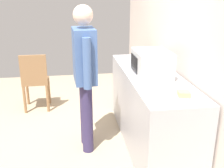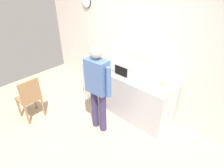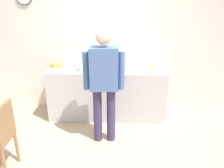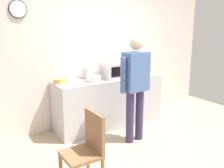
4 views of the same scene
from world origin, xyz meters
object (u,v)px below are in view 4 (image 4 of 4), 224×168
object	(u,v)px
fork_utensil	(115,74)
toaster	(90,73)
microwave	(116,70)
salad_bowl	(60,81)
sandwich_plate	(141,72)
wooden_chair	(87,149)
spoon_utensil	(93,84)
person_standing	(136,81)
cereal_bowl	(94,79)

from	to	relation	value
fork_utensil	toaster	bearing A→B (deg)	-172.02
microwave	salad_bowl	xyz separation A→B (m)	(-1.03, 0.14, -0.11)
sandwich_plate	wooden_chair	world-z (taller)	sandwich_plate
sandwich_plate	spoon_utensil	world-z (taller)	sandwich_plate
fork_utensil	spoon_utensil	distance (m)	0.92
spoon_utensil	toaster	bearing A→B (deg)	67.77
salad_bowl	person_standing	distance (m)	1.28
salad_bowl	toaster	bearing A→B (deg)	6.09
microwave	wooden_chair	distance (m)	2.09
salad_bowl	fork_utensil	distance (m)	1.21
salad_bowl	fork_utensil	size ratio (longest dim) A/B	1.34
microwave	sandwich_plate	xyz separation A→B (m)	(0.69, 0.11, -0.13)
microwave	cereal_bowl	distance (m)	0.51
wooden_chair	fork_utensil	bearing A→B (deg)	49.42
microwave	cereal_bowl	world-z (taller)	microwave
sandwich_plate	spoon_utensil	xyz separation A→B (m)	(-1.28, -0.34, -0.02)
cereal_bowl	microwave	bearing A→B (deg)	6.20
cereal_bowl	toaster	world-z (taller)	toaster
microwave	wooden_chair	size ratio (longest dim) A/B	0.53
microwave	cereal_bowl	size ratio (longest dim) A/B	1.94
cereal_bowl	sandwich_plate	bearing A→B (deg)	7.95
sandwich_plate	toaster	world-z (taller)	toaster
microwave	person_standing	distance (m)	0.77
wooden_chair	sandwich_plate	bearing A→B (deg)	38.08
wooden_chair	salad_bowl	bearing A→B (deg)	78.81
toaster	spoon_utensil	xyz separation A→B (m)	(-0.18, -0.43, -0.10)
microwave	fork_utensil	world-z (taller)	microwave
spoon_utensil	person_standing	world-z (taller)	person_standing
salad_bowl	spoon_utensil	xyz separation A→B (m)	(0.44, -0.37, -0.04)
toaster	spoon_utensil	bearing A→B (deg)	-112.23
sandwich_plate	toaster	bearing A→B (deg)	175.35
spoon_utensil	wooden_chair	bearing A→B (deg)	-121.09
sandwich_plate	microwave	bearing A→B (deg)	-170.80
salad_bowl	person_standing	bearing A→B (deg)	-44.08
microwave	salad_bowl	world-z (taller)	microwave
person_standing	wooden_chair	world-z (taller)	person_standing
toaster	person_standing	xyz separation A→B (m)	(0.31, -0.96, -0.01)
microwave	toaster	bearing A→B (deg)	154.40
toaster	fork_utensil	bearing A→B (deg)	7.98
sandwich_plate	person_standing	xyz separation A→B (m)	(-0.80, -0.87, 0.07)
sandwich_plate	person_standing	bearing A→B (deg)	-132.77
sandwich_plate	salad_bowl	world-z (taller)	salad_bowl
salad_bowl	wooden_chair	size ratio (longest dim) A/B	0.24
fork_utensil	microwave	bearing A→B (deg)	-119.80
salad_bowl	toaster	size ratio (longest dim) A/B	1.04
microwave	toaster	distance (m)	0.47
spoon_utensil	wooden_chair	xyz separation A→B (m)	(-0.76, -1.26, -0.40)
person_standing	wooden_chair	size ratio (longest dim) A/B	1.84
microwave	fork_utensil	distance (m)	0.36
cereal_bowl	spoon_utensil	distance (m)	0.21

